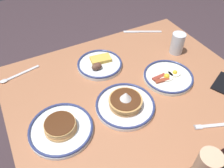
% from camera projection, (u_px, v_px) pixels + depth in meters
% --- Properties ---
extents(ground_plane, '(6.00, 6.00, 0.00)m').
position_uv_depth(ground_plane, '(124.00, 161.00, 1.59)').
color(ground_plane, '#3E2E34').
extents(dining_table, '(1.11, 0.88, 0.73)m').
position_uv_depth(dining_table, '(128.00, 102.00, 1.16)').
color(dining_table, '#A76947').
rests_on(dining_table, ground_plane).
extents(plate_near_main, '(0.23, 0.23, 0.05)m').
position_uv_depth(plate_near_main, '(100.00, 64.00, 1.18)').
color(plate_near_main, white).
rests_on(plate_near_main, dining_table).
extents(plate_center_pancakes, '(0.24, 0.24, 0.04)m').
position_uv_depth(plate_center_pancakes, '(168.00, 77.00, 1.12)').
color(plate_center_pancakes, silver).
rests_on(plate_center_pancakes, dining_table).
extents(plate_far_companion, '(0.26, 0.26, 0.05)m').
position_uv_depth(plate_far_companion, '(61.00, 128.00, 0.90)').
color(plate_far_companion, white).
rests_on(plate_far_companion, dining_table).
extents(plate_far_side, '(0.26, 0.26, 0.09)m').
position_uv_depth(plate_far_side, '(125.00, 104.00, 0.98)').
color(plate_far_side, white).
rests_on(plate_far_side, dining_table).
extents(drinking_glass, '(0.07, 0.07, 0.12)m').
position_uv_depth(drinking_glass, '(177.00, 44.00, 1.24)').
color(drinking_glass, silver).
rests_on(drinking_glass, dining_table).
extents(cell_phone, '(0.16, 0.12, 0.01)m').
position_uv_depth(cell_phone, '(223.00, 83.00, 1.10)').
color(cell_phone, black).
rests_on(cell_phone, dining_table).
extents(fork_near, '(0.19, 0.09, 0.01)m').
position_uv_depth(fork_near, '(217.00, 125.00, 0.93)').
color(fork_near, silver).
rests_on(fork_near, dining_table).
extents(butter_knife, '(0.22, 0.12, 0.01)m').
position_uv_depth(butter_knife, '(142.00, 32.00, 1.42)').
color(butter_knife, silver).
rests_on(butter_knife, dining_table).
extents(tea_spoon, '(0.20, 0.06, 0.01)m').
position_uv_depth(tea_spoon, '(15.00, 77.00, 1.13)').
color(tea_spoon, silver).
rests_on(tea_spoon, dining_table).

